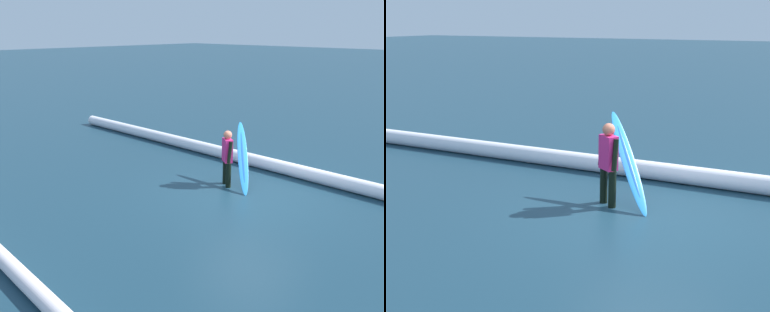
# 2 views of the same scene
# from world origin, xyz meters

# --- Properties ---
(ground_plane) EXTENTS (151.47, 151.47, 0.00)m
(ground_plane) POSITION_xyz_m (0.00, 0.00, 0.00)
(ground_plane) COLOR #1A394B
(surfer) EXTENTS (0.45, 0.43, 1.48)m
(surfer) POSITION_xyz_m (0.85, -0.08, 0.82)
(surfer) COLOR black
(surfer) RESTS_ON ground_plane
(surfboard) EXTENTS (1.35, 1.36, 1.54)m
(surfboard) POSITION_xyz_m (0.62, -0.43, 0.76)
(surfboard) COLOR #268CE5
(surfboard) RESTS_ON ground_plane
(wave_crest_foreground) EXTENTS (16.38, 0.85, 0.38)m
(wave_crest_foreground) POSITION_xyz_m (1.50, -1.86, 0.19)
(wave_crest_foreground) COLOR white
(wave_crest_foreground) RESTS_ON ground_plane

